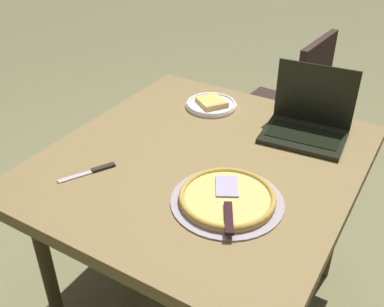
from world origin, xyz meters
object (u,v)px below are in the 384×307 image
(pizza_plate, at_px, (211,104))
(chair_near, at_px, (290,104))
(laptop, at_px, (308,121))
(table_knife, at_px, (93,171))
(pizza_tray, at_px, (227,198))
(dining_table, at_px, (202,173))

(pizza_plate, xyz_separation_m, chair_near, (0.67, -0.13, -0.25))
(laptop, bearing_deg, table_knife, 139.19)
(laptop, xyz_separation_m, pizza_tray, (-0.53, 0.07, -0.04))
(dining_table, relative_size, pizza_plate, 5.20)
(laptop, xyz_separation_m, pizza_plate, (0.01, 0.42, -0.04))
(dining_table, bearing_deg, pizza_plate, 24.17)
(laptop, relative_size, pizza_tray, 0.92)
(pizza_tray, bearing_deg, laptop, -7.49)
(table_knife, bearing_deg, chair_near, -10.63)
(dining_table, distance_m, table_knife, 0.39)
(laptop, height_order, chair_near, laptop)
(pizza_tray, bearing_deg, pizza_plate, 33.19)
(table_knife, bearing_deg, dining_table, -45.62)
(laptop, relative_size, table_knife, 1.76)
(dining_table, distance_m, pizza_tray, 0.28)
(pizza_tray, distance_m, chair_near, 1.26)
(dining_table, height_order, table_knife, table_knife)
(dining_table, relative_size, pizza_tray, 3.23)
(pizza_tray, relative_size, chair_near, 0.39)
(pizza_tray, bearing_deg, dining_table, 47.02)
(pizza_tray, bearing_deg, table_knife, 100.83)
(pizza_plate, bearing_deg, table_knife, 170.11)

